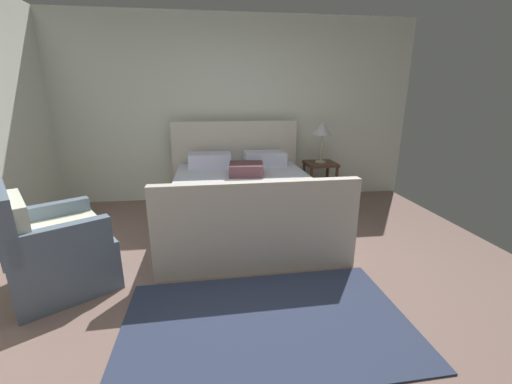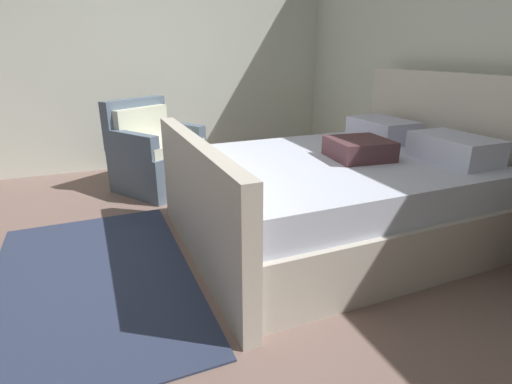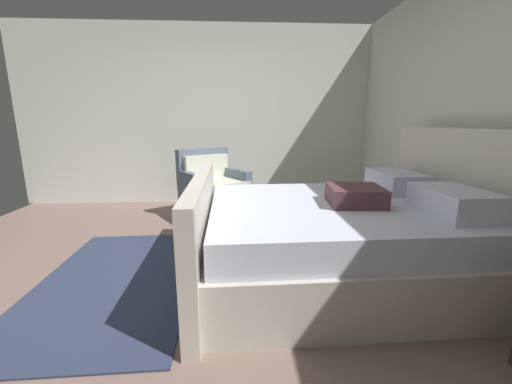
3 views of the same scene
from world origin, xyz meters
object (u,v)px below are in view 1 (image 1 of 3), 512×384
at_px(nightstand_right, 320,175).
at_px(armchair, 52,250).
at_px(table_lamp_right, 322,130).
at_px(bed, 243,198).

xyz_separation_m(nightstand_right, armchair, (-2.86, -1.95, -0.06)).
distance_m(nightstand_right, armchair, 3.47).
bearing_deg(armchair, table_lamp_right, 34.29).
xyz_separation_m(bed, armchair, (-1.64, -1.13, -0.01)).
relative_size(bed, nightstand_right, 3.71).
distance_m(bed, table_lamp_right, 1.64).
bearing_deg(nightstand_right, bed, -146.10).
bearing_deg(bed, armchair, -145.41).
height_order(bed, nightstand_right, bed).
distance_m(table_lamp_right, armchair, 3.54).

